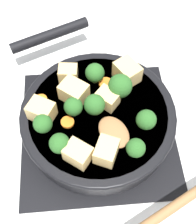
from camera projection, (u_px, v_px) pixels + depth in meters
ground_plane at (98, 131)px, 0.64m from camera, size 2.40×2.40×0.00m
front_burner_grate at (98, 128)px, 0.63m from camera, size 0.31×0.31×0.03m
skillet_pan at (97, 117)px, 0.60m from camera, size 0.33×0.41×0.05m
wooden_spoon at (145, 174)px, 0.51m from camera, size 0.23×0.25×0.02m
tofu_cube_center_large at (127, 72)px, 0.60m from camera, size 0.06×0.06×0.04m
tofu_cube_near_handle at (107, 98)px, 0.58m from camera, size 0.05×0.05×0.03m
tofu_cube_east_chunk at (106, 151)px, 0.52m from camera, size 0.05×0.05×0.03m
tofu_cube_west_chunk at (41, 109)px, 0.56m from camera, size 0.06×0.05×0.04m
tofu_cube_back_piece at (78, 154)px, 0.52m from camera, size 0.05×0.05×0.03m
tofu_cube_front_piece at (74, 92)px, 0.58m from camera, size 0.06×0.06×0.04m
tofu_cube_mid_small at (68, 73)px, 0.61m from camera, size 0.04×0.03×0.03m
broccoli_floret_near_spoon at (92, 73)px, 0.59m from camera, size 0.04×0.04×0.04m
broccoli_floret_center_top at (73, 107)px, 0.56m from camera, size 0.03×0.03×0.04m
broccoli_floret_east_rim at (146, 120)px, 0.54m from camera, size 0.04×0.04×0.04m
broccoli_floret_west_rim at (43, 124)px, 0.54m from camera, size 0.03×0.03×0.04m
broccoli_floret_north_edge at (136, 148)px, 0.51m from camera, size 0.03×0.03×0.04m
broccoli_floret_south_cluster at (120, 86)px, 0.57m from camera, size 0.05×0.05×0.05m
broccoli_floret_mid_floret at (59, 144)px, 0.52m from camera, size 0.04×0.04×0.04m
broccoli_floret_small_inner at (94, 104)px, 0.56m from camera, size 0.04×0.04×0.05m
carrot_slice_orange_thin at (106, 83)px, 0.61m from camera, size 0.03×0.03×0.01m
carrot_slice_near_center at (68, 122)px, 0.56m from camera, size 0.02×0.02×0.01m
carrot_slice_edge_slice at (41, 100)px, 0.59m from camera, size 0.02×0.02×0.01m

